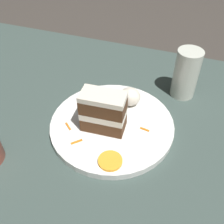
# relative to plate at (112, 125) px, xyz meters

# --- Properties ---
(ground_plane) EXTENTS (6.00, 6.00, 0.00)m
(ground_plane) POSITION_rel_plate_xyz_m (-0.04, 0.02, -0.04)
(ground_plane) COLOR #38332D
(ground_plane) RESTS_ON ground
(dining_table) EXTENTS (1.37, 0.84, 0.03)m
(dining_table) POSITION_rel_plate_xyz_m (-0.04, 0.02, -0.02)
(dining_table) COLOR #384742
(dining_table) RESTS_ON ground
(plate) EXTENTS (0.30, 0.30, 0.02)m
(plate) POSITION_rel_plate_xyz_m (0.00, 0.00, 0.00)
(plate) COLOR white
(plate) RESTS_ON dining_table
(cake_slice) EXTENTS (0.10, 0.06, 0.10)m
(cake_slice) POSITION_rel_plate_xyz_m (0.01, 0.02, 0.06)
(cake_slice) COLOR #4C2D19
(cake_slice) RESTS_ON plate
(cream_dollop) EXTENTS (0.05, 0.05, 0.05)m
(cream_dollop) POSITION_rel_plate_xyz_m (-0.02, -0.08, 0.03)
(cream_dollop) COLOR silver
(cream_dollop) RESTS_ON plate
(orange_garnish) EXTENTS (0.05, 0.05, 0.01)m
(orange_garnish) POSITION_rel_plate_xyz_m (-0.03, 0.11, 0.01)
(orange_garnish) COLOR orange
(orange_garnish) RESTS_ON plate
(carrot_shreds_scatter) EXTENTS (0.20, 0.15, 0.00)m
(carrot_shreds_scatter) POSITION_rel_plate_xyz_m (0.03, 0.02, 0.01)
(carrot_shreds_scatter) COLOR orange
(carrot_shreds_scatter) RESTS_ON plate
(drinking_glass) EXTENTS (0.07, 0.07, 0.13)m
(drinking_glass) POSITION_rel_plate_xyz_m (-0.14, -0.19, 0.05)
(drinking_glass) COLOR beige
(drinking_glass) RESTS_ON dining_table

